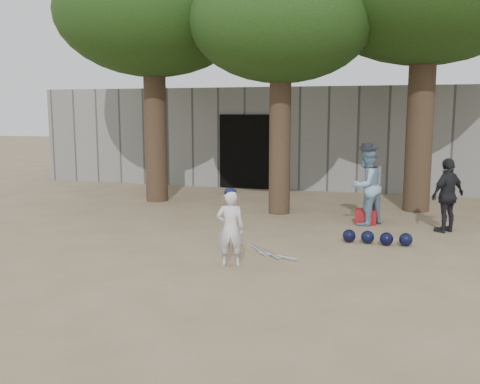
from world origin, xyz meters
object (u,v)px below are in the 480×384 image
(boy_player, at_px, (230,228))
(spectator_blue, at_px, (366,186))
(spectator_dark, at_px, (448,195))
(red_bag, at_px, (366,217))

(boy_player, distance_m, spectator_blue, 4.00)
(spectator_blue, bearing_deg, spectator_dark, 117.62)
(boy_player, xyz_separation_m, spectator_blue, (1.77, 3.58, 0.22))
(spectator_blue, bearing_deg, boy_player, 10.73)
(spectator_blue, bearing_deg, red_bag, -158.40)
(boy_player, height_order, spectator_dark, spectator_dark)
(spectator_blue, relative_size, red_bag, 3.79)
(spectator_blue, height_order, spectator_dark, spectator_blue)
(boy_player, relative_size, spectator_blue, 0.72)
(spectator_dark, relative_size, red_bag, 3.39)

